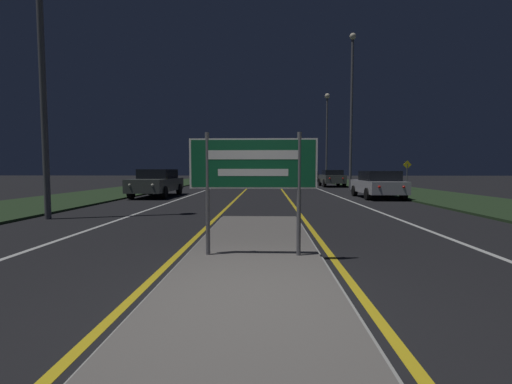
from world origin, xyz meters
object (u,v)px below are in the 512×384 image
(car_approaching_2, at_px, (246,175))
(warning_sign, at_px, (407,172))
(streetlight_right_near, at_px, (352,99))
(car_receding_1, at_px, (332,178))
(car_receding_2, at_px, (310,175))
(car_approaching_1, at_px, (234,178))
(streetlight_right_far, at_px, (327,125))
(car_receding_3, at_px, (302,174))
(highway_sign, at_px, (253,169))
(car_receding_0, at_px, (378,184))
(car_approaching_0, at_px, (157,182))

(car_approaching_2, distance_m, warning_sign, 21.36)
(streetlight_right_near, height_order, car_receding_1, streetlight_right_near)
(car_receding_2, xyz_separation_m, car_approaching_1, (-8.36, -13.45, 0.04))
(streetlight_right_far, distance_m, car_receding_1, 9.22)
(streetlight_right_near, relative_size, car_approaching_1, 2.60)
(car_receding_2, height_order, warning_sign, warning_sign)
(car_receding_1, relative_size, car_receding_2, 0.97)
(car_receding_3, relative_size, car_approaching_2, 0.93)
(highway_sign, xyz_separation_m, car_receding_2, (5.72, 38.09, -0.76))
(streetlight_right_near, xyz_separation_m, streetlight_right_far, (0.54, 12.95, -0.14))
(streetlight_right_near, xyz_separation_m, car_receding_2, (-0.43, 19.14, -5.67))
(car_receding_1, height_order, car_receding_2, car_receding_1)
(highway_sign, distance_m, car_receding_1, 25.24)
(car_approaching_2, bearing_deg, highway_sign, -86.33)
(streetlight_right_far, xyz_separation_m, car_receding_0, (-0.66, -19.38, -5.53))
(car_receding_0, relative_size, car_receding_3, 0.92)
(streetlight_right_near, height_order, streetlight_right_far, streetlight_right_near)
(car_receding_2, bearing_deg, warning_sign, -77.21)
(streetlight_right_near, bearing_deg, car_receding_1, 92.54)
(streetlight_right_far, height_order, car_approaching_0, streetlight_right_far)
(highway_sign, relative_size, car_receding_1, 0.51)
(car_receding_1, xyz_separation_m, car_receding_2, (-0.18, 13.56, -0.04))
(car_receding_1, distance_m, car_approaching_0, 16.30)
(highway_sign, relative_size, car_approaching_2, 0.43)
(warning_sign, bearing_deg, car_approaching_1, 155.53)
(car_receding_3, bearing_deg, car_approaching_0, -107.56)
(warning_sign, bearing_deg, car_approaching_2, 125.53)
(car_receding_0, height_order, warning_sign, warning_sign)
(highway_sign, height_order, streetlight_right_near, streetlight_right_near)
(car_receding_1, relative_size, car_receding_3, 0.90)
(streetlight_right_far, height_order, car_receding_1, streetlight_right_far)
(car_receding_2, height_order, car_receding_3, car_receding_3)
(car_approaching_0, bearing_deg, streetlight_right_far, 56.03)
(car_approaching_2, bearing_deg, car_approaching_0, -98.78)
(highway_sign, distance_m, car_approaching_1, 24.79)
(streetlight_right_near, height_order, car_receding_3, streetlight_right_near)
(car_receding_0, distance_m, car_approaching_0, 11.93)
(streetlight_right_far, bearing_deg, car_receding_3, 91.83)
(streetlight_right_near, xyz_separation_m, warning_sign, (3.93, -0.10, -5.09))
(car_receding_3, relative_size, car_approaching_1, 1.07)
(streetlight_right_near, relative_size, car_receding_1, 2.68)
(car_approaching_1, bearing_deg, car_receding_0, -54.41)
(car_receding_0, bearing_deg, streetlight_right_near, 88.97)
(car_approaching_1, xyz_separation_m, car_approaching_2, (0.32, 11.58, 0.01))
(car_receding_3, bearing_deg, car_receding_1, -90.38)
(streetlight_right_near, height_order, car_approaching_2, streetlight_right_near)
(car_receding_2, distance_m, car_approaching_1, 15.84)
(highway_sign, distance_m, car_approaching_2, 36.31)
(highway_sign, bearing_deg, car_receding_1, 76.47)
(highway_sign, height_order, car_receding_2, highway_sign)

